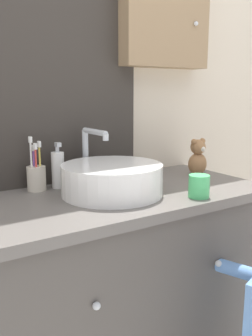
{
  "coord_description": "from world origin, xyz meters",
  "views": [
    {
      "loc": [
        -0.71,
        -0.8,
        1.22
      ],
      "look_at": [
        -0.01,
        0.28,
        0.96
      ],
      "focal_mm": 40.0,
      "sensor_mm": 36.0,
      "label": 1
    }
  ],
  "objects_px": {
    "sink_basin": "(112,178)",
    "soap_dispenser": "(58,169)",
    "teddy_bear": "(198,158)",
    "toothbrush_holder": "(36,177)",
    "drinking_cup": "(199,186)"
  },
  "relations": [
    {
      "from": "teddy_bear",
      "to": "drinking_cup",
      "type": "height_order",
      "value": "teddy_bear"
    },
    {
      "from": "toothbrush_holder",
      "to": "soap_dispenser",
      "type": "distance_m",
      "value": 0.09
    },
    {
      "from": "teddy_bear",
      "to": "toothbrush_holder",
      "type": "bearing_deg",
      "value": 169.26
    },
    {
      "from": "teddy_bear",
      "to": "drinking_cup",
      "type": "bearing_deg",
      "value": -132.71
    },
    {
      "from": "sink_basin",
      "to": "teddy_bear",
      "type": "bearing_deg",
      "value": 7.85
    },
    {
      "from": "sink_basin",
      "to": "soap_dispenser",
      "type": "distance_m",
      "value": 0.23
    },
    {
      "from": "toothbrush_holder",
      "to": "teddy_bear",
      "type": "xyz_separation_m",
      "value": [
        0.69,
        -0.13,
        0.02
      ]
    },
    {
      "from": "teddy_bear",
      "to": "drinking_cup",
      "type": "xyz_separation_m",
      "value": [
        -0.25,
        -0.27,
        -0.04
      ]
    },
    {
      "from": "soap_dispenser",
      "to": "teddy_bear",
      "type": "bearing_deg",
      "value": -11.68
    },
    {
      "from": "sink_basin",
      "to": "soap_dispenser",
      "type": "xyz_separation_m",
      "value": [
        -0.12,
        0.19,
        0.01
      ]
    },
    {
      "from": "soap_dispenser",
      "to": "drinking_cup",
      "type": "bearing_deg",
      "value": -47.67
    },
    {
      "from": "sink_basin",
      "to": "teddy_bear",
      "type": "relative_size",
      "value": 2.56
    },
    {
      "from": "sink_basin",
      "to": "toothbrush_holder",
      "type": "bearing_deg",
      "value": 136.66
    },
    {
      "from": "sink_basin",
      "to": "soap_dispenser",
      "type": "height_order",
      "value": "sink_basin"
    },
    {
      "from": "sink_basin",
      "to": "drinking_cup",
      "type": "xyz_separation_m",
      "value": [
        0.23,
        -0.2,
        -0.02
      ]
    }
  ]
}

